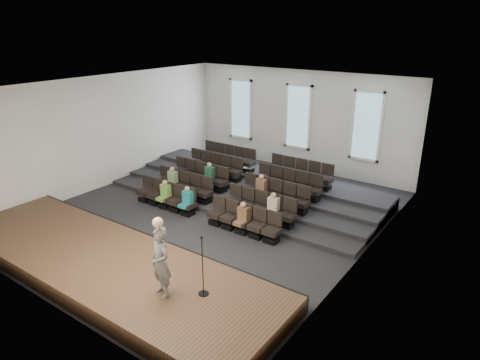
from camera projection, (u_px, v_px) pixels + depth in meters
name	position (u px, v px, depth m)	size (l,w,h in m)	color
ground	(212.00, 214.00, 16.91)	(14.00, 14.00, 0.00)	#232326
ceiling	(208.00, 86.00, 15.17)	(12.00, 14.00, 0.02)	white
wall_back	(299.00, 121.00, 21.41)	(12.00, 0.04, 5.00)	white
wall_front	(33.00, 219.00, 10.67)	(12.00, 0.04, 5.00)	white
wall_left	(107.00, 131.00, 19.31)	(0.04, 14.00, 5.00)	white
wall_right	(366.00, 187.00, 12.78)	(0.04, 14.00, 5.00)	white
stage	(105.00, 264.00, 12.92)	(11.80, 3.60, 0.50)	#503222
stage_lip	(149.00, 241.00, 14.28)	(11.80, 0.06, 0.52)	black
risers	(256.00, 186.00, 19.27)	(11.80, 4.80, 0.60)	#232326
seating_rows	(234.00, 186.00, 17.85)	(6.80, 4.70, 1.67)	black
windows	(298.00, 117.00, 21.29)	(8.44, 0.10, 3.24)	white
audience	(214.00, 192.00, 16.92)	(5.45, 2.64, 1.10)	#6CA743
speaker	(161.00, 262.00, 10.75)	(0.69, 0.45, 1.89)	#625F5D
mic_stand	(203.00, 277.00, 10.92)	(0.28, 0.28, 1.67)	black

